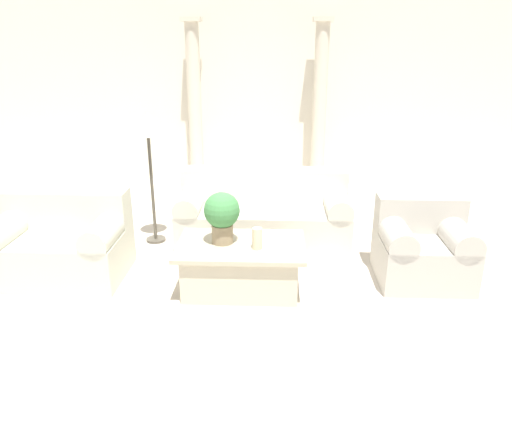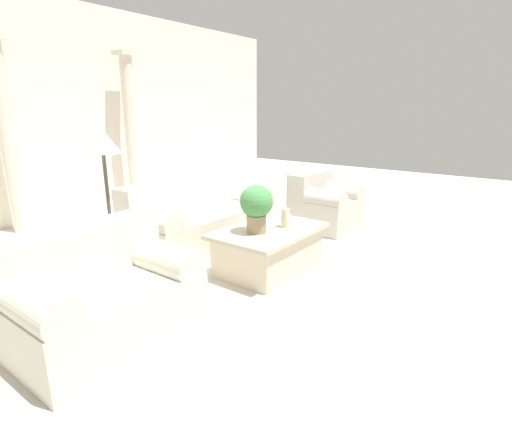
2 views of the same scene
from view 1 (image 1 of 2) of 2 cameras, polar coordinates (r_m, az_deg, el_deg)
The scene contains 11 objects.
ground_plane at distance 5.26m, azimuth -2.73°, elevation -4.73°, with size 16.00×16.00×0.00m, color beige.
wall_back at distance 8.16m, azimuth -0.75°, elevation 15.99°, with size 10.00×0.06×3.20m.
sofa_long at distance 5.74m, azimuth 0.88°, elevation 1.13°, with size 1.93×0.85×0.81m.
loveseat at distance 5.29m, azimuth -21.38°, elevation -1.92°, with size 1.26×0.85×0.81m.
coffee_table at distance 4.70m, azimuth -1.72°, elevation -4.79°, with size 1.18×0.79×0.45m.
potted_plant at distance 4.55m, azimuth -3.91°, elevation 1.15°, with size 0.33×0.33×0.48m.
pillar_candle at distance 4.47m, azimuth 0.13°, elevation -1.66°, with size 0.09×0.09×0.20m.
floor_lamp at distance 5.64m, azimuth -12.23°, elevation 9.98°, with size 0.33×0.33×1.48m.
column_left at distance 7.91m, azimuth -7.02°, elevation 13.45°, with size 0.29×0.29×2.52m.
column_right at distance 7.84m, azimuth 7.28°, elevation 13.37°, with size 0.29×0.29×2.52m.
armchair at distance 5.12m, azimuth 18.52°, elevation -2.33°, with size 0.85×0.79×0.78m.
Camera 1 is at (0.46, -4.74, 2.24)m, focal length 35.00 mm.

